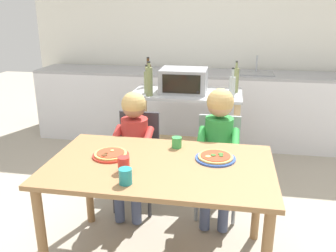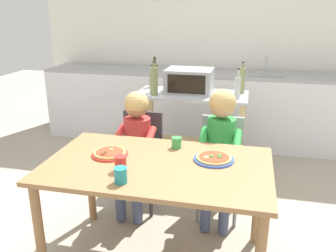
{
  "view_description": "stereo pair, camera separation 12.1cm",
  "coord_description": "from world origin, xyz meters",
  "px_view_note": "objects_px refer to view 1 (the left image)",
  "views": [
    {
      "loc": [
        0.41,
        -2.03,
        1.69
      ],
      "look_at": [
        0.0,
        0.3,
        0.88
      ],
      "focal_mm": 38.44,
      "sensor_mm": 36.0,
      "label": 1
    },
    {
      "loc": [
        0.53,
        -2.0,
        1.69
      ],
      "look_at": [
        0.0,
        0.3,
        0.88
      ],
      "focal_mm": 38.44,
      "sensor_mm": 36.0,
      "label": 2
    }
  ],
  "objects_px": {
    "drinking_cup_green": "(177,142)",
    "bottle_clear_vinegar": "(236,80)",
    "bottle_squat_spirits": "(147,82)",
    "drinking_cup_teal": "(125,176)",
    "dining_chair_left": "(137,153)",
    "pizza_plate_blue_rimmed": "(215,157)",
    "pizza_plate_red_rimmed": "(111,155)",
    "toaster_oven": "(184,81)",
    "dining_table": "(160,177)",
    "drinking_cup_red": "(124,164)",
    "dining_chair_right": "(218,158)",
    "child_in_green_shirt": "(218,138)",
    "bottle_brown_beer": "(232,86)",
    "bottle_slim_sauce": "(149,81)",
    "kitchen_island_cart": "(186,120)",
    "child_in_red_shirt": "(133,138)",
    "bottle_dark_olive_oil": "(148,75)"
  },
  "relations": [
    {
      "from": "bottle_brown_beer",
      "to": "dining_table",
      "type": "distance_m",
      "value": 1.35
    },
    {
      "from": "kitchen_island_cart",
      "to": "bottle_slim_sauce",
      "type": "relative_size",
      "value": 3.32
    },
    {
      "from": "drinking_cup_green",
      "to": "toaster_oven",
      "type": "bearing_deg",
      "value": 95.34
    },
    {
      "from": "child_in_red_shirt",
      "to": "drinking_cup_teal",
      "type": "distance_m",
      "value": 0.92
    },
    {
      "from": "toaster_oven",
      "to": "dining_chair_left",
      "type": "xyz_separation_m",
      "value": [
        -0.3,
        -0.67,
        -0.51
      ]
    },
    {
      "from": "drinking_cup_red",
      "to": "bottle_dark_olive_oil",
      "type": "bearing_deg",
      "value": 98.14
    },
    {
      "from": "kitchen_island_cart",
      "to": "dining_chair_right",
      "type": "height_order",
      "value": "kitchen_island_cart"
    },
    {
      "from": "dining_chair_right",
      "to": "pizza_plate_blue_rimmed",
      "type": "distance_m",
      "value": 0.66
    },
    {
      "from": "dining_chair_right",
      "to": "child_in_green_shirt",
      "type": "distance_m",
      "value": 0.25
    },
    {
      "from": "bottle_dark_olive_oil",
      "to": "bottle_clear_vinegar",
      "type": "distance_m",
      "value": 0.91
    },
    {
      "from": "dining_chair_right",
      "to": "kitchen_island_cart",
      "type": "bearing_deg",
      "value": 118.16
    },
    {
      "from": "toaster_oven",
      "to": "pizza_plate_red_rimmed",
      "type": "xyz_separation_m",
      "value": [
        -0.3,
        -1.33,
        -0.24
      ]
    },
    {
      "from": "pizza_plate_blue_rimmed",
      "to": "drinking_cup_red",
      "type": "bearing_deg",
      "value": -152.37
    },
    {
      "from": "dining_table",
      "to": "drinking_cup_red",
      "type": "height_order",
      "value": "drinking_cup_red"
    },
    {
      "from": "child_in_green_shirt",
      "to": "pizza_plate_red_rimmed",
      "type": "height_order",
      "value": "child_in_green_shirt"
    },
    {
      "from": "toaster_oven",
      "to": "dining_chair_left",
      "type": "bearing_deg",
      "value": -114.42
    },
    {
      "from": "pizza_plate_red_rimmed",
      "to": "drinking_cup_green",
      "type": "relative_size",
      "value": 3.16
    },
    {
      "from": "toaster_oven",
      "to": "bottle_dark_olive_oil",
      "type": "relative_size",
      "value": 1.46
    },
    {
      "from": "dining_chair_left",
      "to": "pizza_plate_blue_rimmed",
      "type": "bearing_deg",
      "value": -40.67
    },
    {
      "from": "dining_table",
      "to": "dining_chair_left",
      "type": "xyz_separation_m",
      "value": [
        -0.34,
        0.72,
        -0.16
      ]
    },
    {
      "from": "pizza_plate_red_rimmed",
      "to": "dining_table",
      "type": "bearing_deg",
      "value": -9.13
    },
    {
      "from": "bottle_brown_beer",
      "to": "bottle_dark_olive_oil",
      "type": "bearing_deg",
      "value": 158.1
    },
    {
      "from": "bottle_dark_olive_oil",
      "to": "bottle_slim_sauce",
      "type": "relative_size",
      "value": 0.94
    },
    {
      "from": "bottle_brown_beer",
      "to": "dining_chair_right",
      "type": "height_order",
      "value": "bottle_brown_beer"
    },
    {
      "from": "dining_table",
      "to": "pizza_plate_blue_rimmed",
      "type": "bearing_deg",
      "value": 20.44
    },
    {
      "from": "child_in_green_shirt",
      "to": "bottle_brown_beer",
      "type": "bearing_deg",
      "value": 82.28
    },
    {
      "from": "drinking_cup_red",
      "to": "bottle_clear_vinegar",
      "type": "bearing_deg",
      "value": 68.1
    },
    {
      "from": "drinking_cup_red",
      "to": "pizza_plate_blue_rimmed",
      "type": "bearing_deg",
      "value": 27.63
    },
    {
      "from": "kitchen_island_cart",
      "to": "bottle_brown_beer",
      "type": "height_order",
      "value": "bottle_brown_beer"
    },
    {
      "from": "bottle_clear_vinegar",
      "to": "drinking_cup_red",
      "type": "bearing_deg",
      "value": -111.9
    },
    {
      "from": "dining_chair_right",
      "to": "pizza_plate_blue_rimmed",
      "type": "height_order",
      "value": "dining_chair_right"
    },
    {
      "from": "dining_table",
      "to": "pizza_plate_blue_rimmed",
      "type": "relative_size",
      "value": 5.46
    },
    {
      "from": "bottle_dark_olive_oil",
      "to": "dining_chair_right",
      "type": "xyz_separation_m",
      "value": [
        0.78,
        -0.86,
        -0.51
      ]
    },
    {
      "from": "kitchen_island_cart",
      "to": "dining_chair_left",
      "type": "distance_m",
      "value": 0.75
    },
    {
      "from": "bottle_dark_olive_oil",
      "to": "bottle_slim_sauce",
      "type": "distance_m",
      "value": 0.41
    },
    {
      "from": "bottle_squat_spirits",
      "to": "child_in_green_shirt",
      "type": "xyz_separation_m",
      "value": [
        0.72,
        -0.67,
        -0.28
      ]
    },
    {
      "from": "kitchen_island_cart",
      "to": "bottle_brown_beer",
      "type": "distance_m",
      "value": 0.6
    },
    {
      "from": "dining_chair_left",
      "to": "dining_table",
      "type": "bearing_deg",
      "value": -64.52
    },
    {
      "from": "kitchen_island_cart",
      "to": "pizza_plate_red_rimmed",
      "type": "relative_size",
      "value": 4.42
    },
    {
      "from": "pizza_plate_blue_rimmed",
      "to": "bottle_slim_sauce",
      "type": "bearing_deg",
      "value": 122.68
    },
    {
      "from": "drinking_cup_green",
      "to": "drinking_cup_red",
      "type": "bearing_deg",
      "value": -120.29
    },
    {
      "from": "bottle_clear_vinegar",
      "to": "dining_chair_right",
      "type": "xyz_separation_m",
      "value": [
        -0.12,
        -0.73,
        -0.51
      ]
    },
    {
      "from": "bottle_dark_olive_oil",
      "to": "kitchen_island_cart",
      "type": "bearing_deg",
      "value": -25.76
    },
    {
      "from": "bottle_squat_spirits",
      "to": "drinking_cup_red",
      "type": "bearing_deg",
      "value": -82.39
    },
    {
      "from": "drinking_cup_green",
      "to": "bottle_clear_vinegar",
      "type": "bearing_deg",
      "value": 71.48
    },
    {
      "from": "child_in_red_shirt",
      "to": "child_in_green_shirt",
      "type": "distance_m",
      "value": 0.68
    },
    {
      "from": "bottle_brown_beer",
      "to": "pizza_plate_red_rimmed",
      "type": "relative_size",
      "value": 1.15
    },
    {
      "from": "bottle_squat_spirits",
      "to": "drinking_cup_teal",
      "type": "height_order",
      "value": "bottle_squat_spirits"
    },
    {
      "from": "bottle_dark_olive_oil",
      "to": "toaster_oven",
      "type": "bearing_deg",
      "value": -27.03
    },
    {
      "from": "toaster_oven",
      "to": "child_in_red_shirt",
      "type": "xyz_separation_m",
      "value": [
        -0.3,
        -0.79,
        -0.32
      ]
    }
  ]
}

